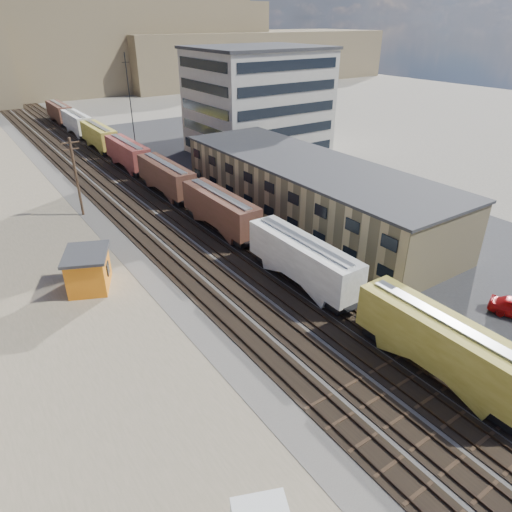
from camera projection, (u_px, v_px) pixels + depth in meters
ground at (371, 374)px, 32.85m from camera, size 300.00×300.00×0.00m
ballast_bed at (125, 186)px, 69.37m from camera, size 18.00×200.00×0.06m
asphalt_lot at (300, 186)px, 69.43m from camera, size 26.00×120.00×0.04m
rail_tracks at (121, 186)px, 69.05m from camera, size 11.40×200.00×0.24m
freight_train at (145, 163)px, 70.36m from camera, size 3.00×119.74×4.46m
warehouse at (308, 190)px, 56.92m from camera, size 12.40×40.40×7.25m
office_tower at (258, 101)px, 82.70m from camera, size 22.60×18.60×18.45m
utility_pole_north at (76, 175)px, 56.82m from camera, size 2.20×0.32×10.00m
radio_mast at (131, 110)px, 75.46m from camera, size 1.20×0.16×18.00m
maintenance_shed at (88, 270)px, 42.57m from camera, size 5.55×6.14×3.67m
parked_car_blue at (294, 168)px, 75.21m from camera, size 3.91×5.97×1.53m
parked_car_far at (293, 166)px, 76.11m from camera, size 2.31×4.87×1.61m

